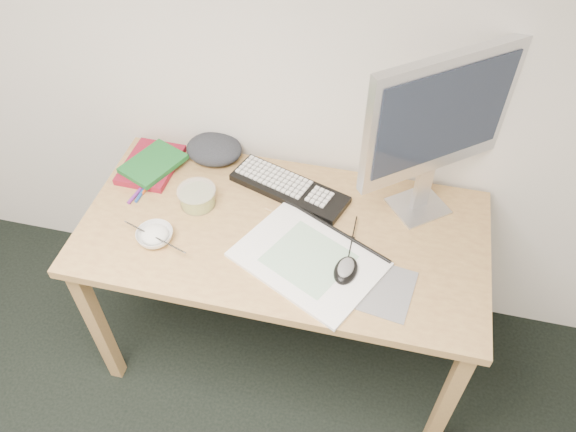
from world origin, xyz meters
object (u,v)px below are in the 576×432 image
(desk, at_px, (283,245))
(monitor, at_px, (439,121))
(sketchpad, at_px, (308,260))
(keyboard, at_px, (289,188))
(rice_bowl, at_px, (155,236))

(desk, distance_m, monitor, 0.68)
(sketchpad, xyz_separation_m, keyboard, (-0.13, 0.30, 0.01))
(sketchpad, bearing_deg, keyboard, 140.56)
(sketchpad, relative_size, rice_bowl, 3.65)
(monitor, bearing_deg, desk, 167.10)
(sketchpad, height_order, monitor, monitor)
(sketchpad, height_order, keyboard, keyboard)
(desk, distance_m, keyboard, 0.21)
(desk, height_order, monitor, monitor)
(desk, relative_size, sketchpad, 3.09)
(desk, bearing_deg, monitor, 25.89)
(keyboard, bearing_deg, desk, -64.74)
(keyboard, bearing_deg, rice_bowl, -120.42)
(desk, height_order, sketchpad, sketchpad)
(desk, distance_m, rice_bowl, 0.44)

